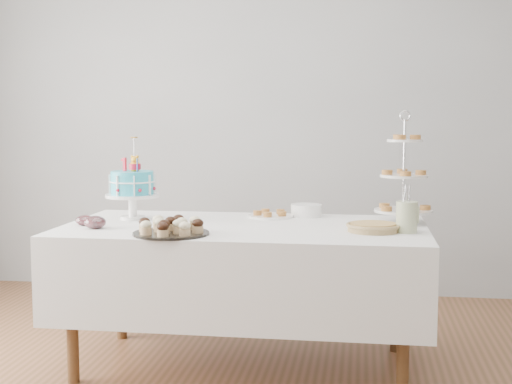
# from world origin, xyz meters

# --- Properties ---
(walls) EXTENTS (5.04, 4.04, 2.70)m
(walls) POSITION_xyz_m (0.00, 0.00, 1.35)
(walls) COLOR gray
(walls) RESTS_ON floor
(table) EXTENTS (1.92, 1.02, 0.77)m
(table) POSITION_xyz_m (0.00, 0.30, 0.54)
(table) COLOR silver
(table) RESTS_ON floor
(birthday_cake) EXTENTS (0.30, 0.30, 0.46)m
(birthday_cake) POSITION_xyz_m (-0.66, 0.44, 0.90)
(birthday_cake) COLOR white
(birthday_cake) RESTS_ON table
(cupcake_tray) EXTENTS (0.37, 0.37, 0.09)m
(cupcake_tray) POSITION_xyz_m (-0.31, -0.05, 0.81)
(cupcake_tray) COLOR black
(cupcake_tray) RESTS_ON table
(pie) EXTENTS (0.27, 0.27, 0.04)m
(pie) POSITION_xyz_m (0.68, 0.20, 0.79)
(pie) COLOR tan
(pie) RESTS_ON table
(tiered_stand) EXTENTS (0.31, 0.31, 0.61)m
(tiered_stand) POSITION_xyz_m (0.84, 0.52, 1.02)
(tiered_stand) COLOR silver
(tiered_stand) RESTS_ON table
(plate_stack) EXTENTS (0.18, 0.18, 0.07)m
(plate_stack) POSITION_xyz_m (0.30, 0.70, 0.80)
(plate_stack) COLOR white
(plate_stack) RESTS_ON table
(pastry_plate) EXTENTS (0.26, 0.26, 0.04)m
(pastry_plate) POSITION_xyz_m (0.10, 0.63, 0.79)
(pastry_plate) COLOR white
(pastry_plate) RESTS_ON table
(jam_bowl_a) EXTENTS (0.09, 0.09, 0.06)m
(jam_bowl_a) POSITION_xyz_m (-0.84, 0.18, 0.80)
(jam_bowl_a) COLOR silver
(jam_bowl_a) RESTS_ON table
(jam_bowl_b) EXTENTS (0.11, 0.11, 0.07)m
(jam_bowl_b) POSITION_xyz_m (-0.75, 0.08, 0.80)
(jam_bowl_b) COLOR silver
(jam_bowl_b) RESTS_ON table
(utensil_pitcher) EXTENTS (0.11, 0.11, 0.24)m
(utensil_pitcher) POSITION_xyz_m (0.84, 0.19, 0.85)
(utensil_pitcher) COLOR beige
(utensil_pitcher) RESTS_ON table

